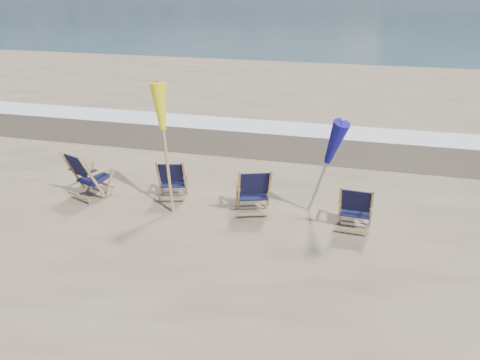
{
  "coord_description": "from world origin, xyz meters",
  "views": [
    {
      "loc": [
        1.84,
        -5.18,
        4.25
      ],
      "look_at": [
        0.0,
        2.2,
        0.9
      ],
      "focal_mm": 35.0,
      "sensor_mm": 36.0,
      "label": 1
    }
  ],
  "objects_px": {
    "beach_chair_0": "(91,178)",
    "umbrella_yellow": "(164,115)",
    "beach_chair_1": "(185,180)",
    "beach_chair_2": "(269,191)",
    "beach_chair_3": "(371,211)",
    "umbrella_blue": "(325,141)"
  },
  "relations": [
    {
      "from": "beach_chair_0",
      "to": "beach_chair_1",
      "type": "distance_m",
      "value": 1.85
    },
    {
      "from": "beach_chair_0",
      "to": "beach_chair_3",
      "type": "xyz_separation_m",
      "value": [
        5.4,
        0.03,
        -0.06
      ]
    },
    {
      "from": "umbrella_yellow",
      "to": "beach_chair_0",
      "type": "bearing_deg",
      "value": -175.68
    },
    {
      "from": "beach_chair_1",
      "to": "umbrella_yellow",
      "type": "relative_size",
      "value": 0.38
    },
    {
      "from": "beach_chair_1",
      "to": "beach_chair_3",
      "type": "height_order",
      "value": "beach_chair_3"
    },
    {
      "from": "beach_chair_1",
      "to": "umbrella_yellow",
      "type": "height_order",
      "value": "umbrella_yellow"
    },
    {
      "from": "beach_chair_0",
      "to": "beach_chair_2",
      "type": "height_order",
      "value": "beach_chair_0"
    },
    {
      "from": "umbrella_yellow",
      "to": "beach_chair_3",
      "type": "bearing_deg",
      "value": -1.38
    },
    {
      "from": "beach_chair_0",
      "to": "beach_chair_3",
      "type": "relative_size",
      "value": 1.12
    },
    {
      "from": "beach_chair_0",
      "to": "beach_chair_1",
      "type": "height_order",
      "value": "beach_chair_0"
    },
    {
      "from": "beach_chair_3",
      "to": "umbrella_yellow",
      "type": "height_order",
      "value": "umbrella_yellow"
    },
    {
      "from": "beach_chair_1",
      "to": "umbrella_blue",
      "type": "height_order",
      "value": "umbrella_blue"
    },
    {
      "from": "beach_chair_0",
      "to": "beach_chair_2",
      "type": "bearing_deg",
      "value": -153.89
    },
    {
      "from": "beach_chair_0",
      "to": "umbrella_yellow",
      "type": "height_order",
      "value": "umbrella_yellow"
    },
    {
      "from": "beach_chair_1",
      "to": "beach_chair_2",
      "type": "relative_size",
      "value": 0.9
    },
    {
      "from": "beach_chair_0",
      "to": "umbrella_yellow",
      "type": "xyz_separation_m",
      "value": [
        1.58,
        0.12,
        1.38
      ]
    },
    {
      "from": "beach_chair_2",
      "to": "umbrella_blue",
      "type": "relative_size",
      "value": 0.5
    },
    {
      "from": "beach_chair_3",
      "to": "umbrella_yellow",
      "type": "bearing_deg",
      "value": 2.08
    },
    {
      "from": "beach_chair_2",
      "to": "umbrella_blue",
      "type": "height_order",
      "value": "umbrella_blue"
    },
    {
      "from": "umbrella_yellow",
      "to": "umbrella_blue",
      "type": "xyz_separation_m",
      "value": [
        2.91,
        0.39,
        -0.38
      ]
    },
    {
      "from": "beach_chair_2",
      "to": "beach_chair_3",
      "type": "xyz_separation_m",
      "value": [
        1.86,
        -0.29,
        -0.04
      ]
    },
    {
      "from": "beach_chair_3",
      "to": "umbrella_yellow",
      "type": "relative_size",
      "value": 0.39
    }
  ]
}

